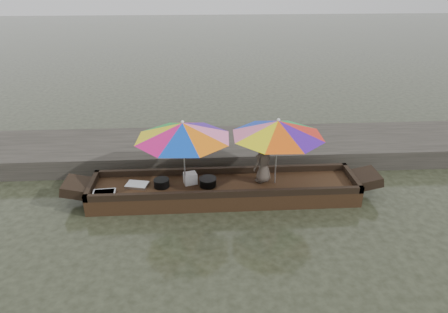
{
  "coord_description": "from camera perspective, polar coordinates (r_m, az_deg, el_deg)",
  "views": [
    {
      "loc": [
        -0.5,
        -7.86,
        4.77
      ],
      "look_at": [
        0.0,
        0.1,
        1.0
      ],
      "focal_mm": 32.0,
      "sensor_mm": 36.0,
      "label": 1
    }
  ],
  "objects": [
    {
      "name": "tray_crayfish",
      "position": [
        8.95,
        -16.74,
        -5.15
      ],
      "size": [
        0.5,
        0.36,
        0.09
      ],
      "primitive_type": "cube",
      "rotation": [
        0.0,
        0.0,
        0.08
      ],
      "color": "silver",
      "rests_on": "boat_hull"
    },
    {
      "name": "charcoal_grill",
      "position": [
        8.94,
        -2.33,
        -3.71
      ],
      "size": [
        0.37,
        0.37,
        0.17
      ],
      "primitive_type": "cylinder",
      "color": "black",
      "rests_on": "boat_hull"
    },
    {
      "name": "umbrella_bow",
      "position": [
        8.67,
        -5.74,
        0.31
      ],
      "size": [
        2.67,
        2.67,
        1.55
      ],
      "primitive_type": null,
      "rotation": [
        0.0,
        0.0,
        0.33
      ],
      "color": "#4214A5",
      "rests_on": "boat_hull"
    },
    {
      "name": "vendor",
      "position": [
        8.97,
        5.64,
        -0.74
      ],
      "size": [
        0.58,
        0.55,
        1.0
      ],
      "primitive_type": "imported",
      "rotation": [
        0.0,
        0.0,
        3.8
      ],
      "color": "#4C423A",
      "rests_on": "boat_hull"
    },
    {
      "name": "water",
      "position": [
        9.21,
        0.04,
        -5.9
      ],
      "size": [
        80.0,
        80.0,
        0.0
      ],
      "primitive_type": "plane",
      "color": "black",
      "rests_on": "ground"
    },
    {
      "name": "dock",
      "position": [
        11.04,
        -0.68,
        1.13
      ],
      "size": [
        22.0,
        2.2,
        0.5
      ],
      "primitive_type": "cube",
      "color": "#2D2B26",
      "rests_on": "ground"
    },
    {
      "name": "boat_hull",
      "position": [
        9.12,
        0.04,
        -4.96
      ],
      "size": [
        5.98,
        1.2,
        0.35
      ],
      "primitive_type": "cube",
      "color": "black",
      "rests_on": "water"
    },
    {
      "name": "umbrella_stern",
      "position": [
        8.82,
        7.51,
        0.66
      ],
      "size": [
        2.7,
        2.7,
        1.55
      ],
      "primitive_type": null,
      "rotation": [
        0.0,
        0.0,
        -0.43
      ],
      "color": "red",
      "rests_on": "boat_hull"
    },
    {
      "name": "cooking_pot",
      "position": [
        9.01,
        -8.91,
        -3.76
      ],
      "size": [
        0.34,
        0.34,
        0.18
      ],
      "primitive_type": "cylinder",
      "color": "black",
      "rests_on": "boat_hull"
    },
    {
      "name": "tray_scallop",
      "position": [
        9.16,
        -12.31,
        -3.99
      ],
      "size": [
        0.53,
        0.43,
        0.06
      ],
      "primitive_type": "cube",
      "rotation": [
        0.0,
        0.0,
        -0.23
      ],
      "color": "silver",
      "rests_on": "boat_hull"
    },
    {
      "name": "supply_bag",
      "position": [
        9.04,
        -4.84,
        -3.12
      ],
      "size": [
        0.33,
        0.29,
        0.26
      ],
      "primitive_type": "cube",
      "rotation": [
        0.0,
        0.0,
        0.28
      ],
      "color": "silver",
      "rests_on": "boat_hull"
    }
  ]
}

